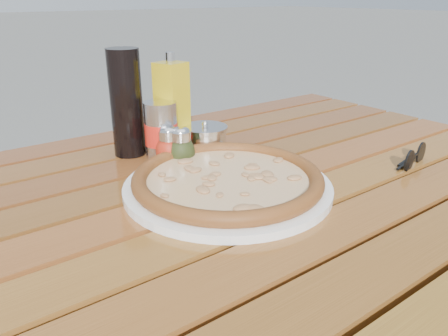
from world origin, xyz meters
TOP-DOWN VIEW (x-y plane):
  - table at (0.00, -0.00)m, footprint 1.40×0.90m
  - plate at (-0.01, -0.01)m, footprint 0.43×0.43m
  - pizza at (-0.01, -0.01)m, footprint 0.41×0.41m
  - pepper_shaker at (-0.03, 0.16)m, footprint 0.06×0.06m
  - oregano_shaker at (-0.02, 0.14)m, footprint 0.06×0.06m
  - dark_bottle at (-0.07, 0.27)m, footprint 0.08×0.08m
  - soda_can at (-0.03, 0.20)m, footprint 0.08×0.08m
  - olive_oil_cruet at (0.02, 0.23)m, footprint 0.07×0.07m
  - parmesan_tin at (0.07, 0.18)m, footprint 0.12×0.12m
  - sunglasses at (0.36, -0.13)m, footprint 0.11×0.04m

SIDE VIEW (x-z plane):
  - table at x=0.00m, z-range 0.30..1.05m
  - plate at x=-0.01m, z-range 0.75..0.76m
  - sunglasses at x=0.36m, z-range 0.74..0.79m
  - pizza at x=-0.01m, z-range 0.76..0.79m
  - parmesan_tin at x=0.07m, z-range 0.74..0.82m
  - pepper_shaker at x=-0.03m, z-range 0.75..0.83m
  - oregano_shaker at x=-0.02m, z-range 0.75..0.83m
  - soda_can at x=-0.03m, z-range 0.75..0.87m
  - olive_oil_cruet at x=0.02m, z-range 0.74..0.95m
  - dark_bottle at x=-0.07m, z-range 0.75..0.97m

